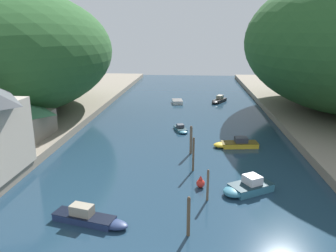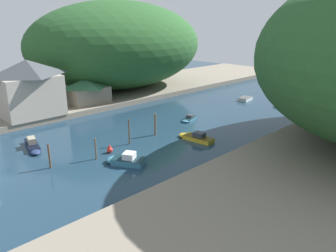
% 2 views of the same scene
% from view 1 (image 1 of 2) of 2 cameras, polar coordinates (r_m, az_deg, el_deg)
% --- Properties ---
extents(water_surface, '(130.00, 130.00, 0.00)m').
position_cam_1_polar(water_surface, '(44.99, 2.05, -1.43)').
color(water_surface, '#1E384C').
rests_on(water_surface, ground).
extents(left_bank, '(22.00, 120.00, 0.98)m').
position_cam_1_polar(left_bank, '(52.40, -26.79, -0.10)').
color(left_bank, gray).
rests_on(left_bank, ground).
extents(hillside_left, '(29.73, 41.63, 19.14)m').
position_cam_1_polar(hillside_left, '(57.40, -25.44, 11.57)').
color(hillside_left, '#285628').
rests_on(hillside_left, left_bank).
extents(boathouse_shed, '(6.89, 7.82, 4.65)m').
position_cam_1_polar(boathouse_shed, '(43.55, -24.54, 1.15)').
color(boathouse_shed, gray).
rests_on(boathouse_shed, left_bank).
extents(boat_open_rowboat, '(4.96, 4.03, 1.45)m').
position_cam_1_polar(boat_open_rowboat, '(29.75, 13.52, -10.35)').
color(boat_open_rowboat, teal).
rests_on(boat_open_rowboat, water_surface).
extents(boat_white_cruiser, '(3.60, 5.27, 1.34)m').
position_cam_1_polar(boat_white_cruiser, '(66.41, 8.80, 4.44)').
color(boat_white_cruiser, black).
rests_on(boat_white_cruiser, water_surface).
extents(boat_yellow_tender, '(6.02, 2.67, 1.33)m').
position_cam_1_polar(boat_yellow_tender, '(25.41, -13.30, -15.35)').
color(boat_yellow_tender, navy).
rests_on(boat_yellow_tender, water_surface).
extents(boat_near_quay, '(5.55, 2.31, 1.25)m').
position_cam_1_polar(boat_near_quay, '(40.71, 11.65, -3.07)').
color(boat_near_quay, gold).
rests_on(boat_near_quay, water_surface).
extents(boat_far_right_bank, '(2.46, 4.22, 0.67)m').
position_cam_1_polar(boat_far_right_bank, '(65.28, 1.60, 4.36)').
color(boat_far_right_bank, white).
rests_on(boat_far_right_bank, water_surface).
extents(boat_red_skiff, '(2.31, 3.84, 0.87)m').
position_cam_1_polar(boat_red_skiff, '(46.36, 2.29, -0.56)').
color(boat_red_skiff, teal).
rests_on(boat_red_skiff, water_surface).
extents(mooring_post_nearest, '(0.24, 0.24, 2.95)m').
position_cam_1_polar(mooring_post_nearest, '(22.96, 3.59, -15.42)').
color(mooring_post_nearest, brown).
rests_on(mooring_post_nearest, water_surface).
extents(mooring_post_second, '(0.20, 0.20, 2.76)m').
position_cam_1_polar(mooring_post_second, '(27.48, 6.94, -10.15)').
color(mooring_post_second, brown).
rests_on(mooring_post_second, water_surface).
extents(mooring_post_middle, '(0.21, 0.21, 3.54)m').
position_cam_1_polar(mooring_post_middle, '(32.79, 4.44, -4.91)').
color(mooring_post_middle, brown).
rests_on(mooring_post_middle, water_surface).
extents(mooring_post_fourth, '(0.30, 0.30, 3.31)m').
position_cam_1_polar(mooring_post_fourth, '(37.46, 4.03, -2.39)').
color(mooring_post_fourth, brown).
rests_on(mooring_post_fourth, water_surface).
extents(channel_buoy_near, '(0.77, 0.77, 1.16)m').
position_cam_1_polar(channel_buoy_near, '(29.96, 5.69, -9.80)').
color(channel_buoy_near, red).
rests_on(channel_buoy_near, water_surface).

